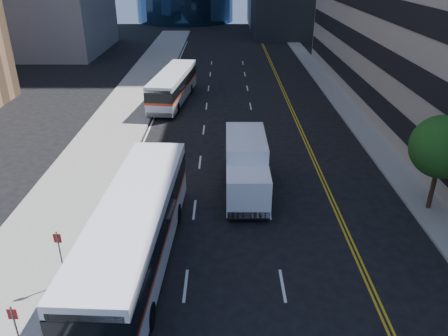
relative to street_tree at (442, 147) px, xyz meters
name	(u,v)px	position (x,y,z in m)	size (l,w,h in m)	color
ground	(276,322)	(-9.00, -8.00, -3.64)	(160.00, 160.00, 0.00)	black
sidewalk_west	(127,109)	(-19.50, 17.00, -3.57)	(5.00, 90.00, 0.15)	gray
sidewalk_east	(347,109)	(0.00, 17.00, -3.57)	(2.00, 90.00, 0.15)	gray
street_tree	(442,147)	(0.00, 0.00, 0.00)	(3.20, 3.20, 5.10)	#332114
bus_front	(136,230)	(-14.67, -4.48, -1.90)	(3.27, 12.44, 3.18)	white
bus_rear	(173,86)	(-15.60, 19.38, -2.12)	(3.62, 11.01, 2.79)	silver
box_truck	(246,166)	(-9.67, 1.95, -1.99)	(2.27, 6.54, 3.13)	white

